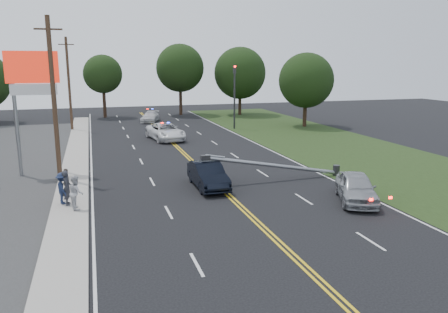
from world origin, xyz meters
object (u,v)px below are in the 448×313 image
object	(u,v)px
utility_pole_far	(69,84)
waiting_sedan	(356,187)
crashed_sedan	(208,175)
bystander_a	(67,188)
pylon_sign	(33,83)
bystander_c	(62,188)
bystander_b	(76,192)
traffic_signal	(234,91)
fallen_streetlight	(282,166)
emergency_b	(150,117)
bystander_d	(66,182)
utility_pole_mid	(54,99)
emergency_a	(165,132)

from	to	relation	value
utility_pole_far	waiting_sedan	world-z (taller)	utility_pole_far
crashed_sedan	bystander_a	bearing A→B (deg)	-170.07
pylon_sign	bystander_c	xyz separation A→B (m)	(1.77, -7.39, -5.05)
waiting_sedan	utility_pole_far	bearing A→B (deg)	139.46
utility_pole_far	bystander_b	xyz separation A→B (m)	(1.17, -28.48, -4.11)
traffic_signal	bystander_b	xyz separation A→B (m)	(-16.33, -24.47, -3.23)
fallen_streetlight	bystander_c	bearing A→B (deg)	-173.87
fallen_streetlight	traffic_signal	bearing A→B (deg)	79.41
bystander_a	fallen_streetlight	bearing A→B (deg)	-83.36
traffic_signal	waiting_sedan	bearing A→B (deg)	-94.47
emergency_b	bystander_a	size ratio (longest dim) A/B	2.43
bystander_d	utility_pole_far	bearing A→B (deg)	-1.74
utility_pole_mid	emergency_a	xyz separation A→B (m)	(8.86, 13.02, -4.29)
utility_pole_mid	bystander_c	distance (m)	6.81
bystander_a	bystander_d	distance (m)	1.60
emergency_a	waiting_sedan	bearing A→B (deg)	-82.74
utility_pole_far	waiting_sedan	size ratio (longest dim) A/B	2.22
bystander_d	bystander_b	bearing A→B (deg)	-170.14
traffic_signal	bystander_d	xyz separation A→B (m)	(-16.90, -22.00, -3.32)
utility_pole_mid	crashed_sedan	world-z (taller)	utility_pole_mid
waiting_sedan	bystander_c	bearing A→B (deg)	-170.91
traffic_signal	fallen_streetlight	world-z (taller)	traffic_signal
emergency_b	utility_pole_far	bearing A→B (deg)	-133.52
bystander_a	utility_pole_far	bearing A→B (deg)	0.90
bystander_a	bystander_c	bearing A→B (deg)	46.70
pylon_sign	waiting_sedan	xyz separation A→B (m)	(16.68, -11.13, -5.23)
emergency_b	bystander_d	world-z (taller)	bystander_d
bystander_c	crashed_sedan	bearing A→B (deg)	-97.05
emergency_a	bystander_c	xyz separation A→B (m)	(-8.38, -18.41, 0.15)
emergency_b	emergency_a	bearing A→B (deg)	-71.83
utility_pole_mid	pylon_sign	bearing A→B (deg)	123.02
fallen_streetlight	bystander_b	world-z (taller)	fallen_streetlight
fallen_streetlight	crashed_sedan	distance (m)	4.87
bystander_d	utility_pole_mid	bearing A→B (deg)	5.48
waiting_sedan	emergency_b	world-z (taller)	waiting_sedan
waiting_sedan	bystander_d	world-z (taller)	bystander_d
utility_pole_far	bystander_c	distance (m)	27.70
traffic_signal	bystander_d	bearing A→B (deg)	-127.52
pylon_sign	bystander_c	bearing A→B (deg)	-76.50
pylon_sign	emergency_a	world-z (taller)	pylon_sign
utility_pole_far	emergency_a	bearing A→B (deg)	-45.39
waiting_sedan	fallen_streetlight	bearing A→B (deg)	134.43
utility_pole_mid	bystander_c	size ratio (longest dim) A/B	6.07
fallen_streetlight	bystander_c	xyz separation A→B (m)	(-12.91, -1.39, 0.02)
pylon_sign	utility_pole_mid	xyz separation A→B (m)	(1.30, -2.00, -0.91)
fallen_streetlight	bystander_c	distance (m)	12.99
utility_pole_far	emergency_b	world-z (taller)	utility_pole_far
bystander_b	bystander_a	bearing A→B (deg)	18.56
utility_pole_mid	bystander_d	xyz separation A→B (m)	(0.60, -4.01, -4.20)
utility_pole_far	fallen_streetlight	bearing A→B (deg)	-62.76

